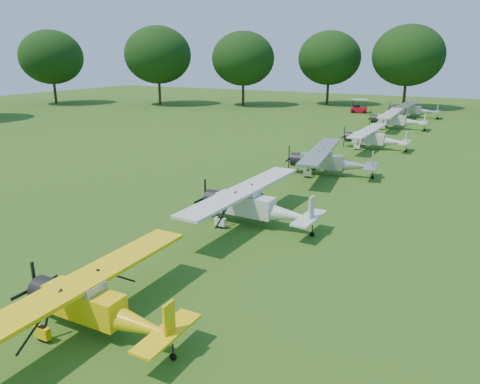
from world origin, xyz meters
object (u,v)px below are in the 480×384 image
(aircraft_4, at_px, (328,159))
(aircraft_5, at_px, (374,137))
(aircraft_6, at_px, (396,119))
(aircraft_7, at_px, (413,109))
(aircraft_2, at_px, (95,302))
(golf_cart, at_px, (359,108))
(aircraft_3, at_px, (254,203))

(aircraft_4, relative_size, aircraft_5, 1.07)
(aircraft_6, distance_m, aircraft_7, 11.53)
(aircraft_2, distance_m, golf_cart, 61.11)
(aircraft_4, relative_size, golf_cart, 3.92)
(aircraft_3, relative_size, aircraft_6, 0.99)
(golf_cart, bearing_deg, aircraft_5, -85.74)
(aircraft_5, bearing_deg, aircraft_6, 92.82)
(aircraft_3, xyz_separation_m, aircraft_4, (0.13, 11.69, -0.02))
(aircraft_7, bearing_deg, golf_cart, 166.85)
(golf_cart, bearing_deg, aircraft_6, -72.64)
(aircraft_5, xyz_separation_m, golf_cart, (-8.28, 26.61, -0.43))
(aircraft_5, bearing_deg, aircraft_3, -91.10)
(aircraft_2, height_order, aircraft_6, aircraft_6)
(aircraft_2, height_order, aircraft_5, aircraft_5)
(aircraft_2, bearing_deg, aircraft_3, 89.58)
(aircraft_5, distance_m, golf_cart, 27.87)
(aircraft_3, relative_size, aircraft_7, 0.97)
(aircraft_4, bearing_deg, aircraft_3, -99.24)
(aircraft_2, relative_size, aircraft_5, 0.98)
(aircraft_2, height_order, aircraft_4, aircraft_4)
(golf_cart, bearing_deg, aircraft_7, -25.70)
(aircraft_3, bearing_deg, aircraft_4, 90.89)
(aircraft_3, bearing_deg, aircraft_2, -88.45)
(aircraft_4, height_order, golf_cart, golf_cart)
(aircraft_5, bearing_deg, golf_cart, 108.00)
(aircraft_7, distance_m, golf_cart, 8.06)
(aircraft_6, bearing_deg, aircraft_3, -92.70)
(aircraft_2, xyz_separation_m, aircraft_7, (0.29, 58.87, 0.14))
(aircraft_3, distance_m, aircraft_6, 36.37)
(aircraft_5, relative_size, aircraft_6, 0.92)
(aircraft_4, height_order, aircraft_6, aircraft_6)
(aircraft_2, distance_m, aircraft_7, 58.88)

